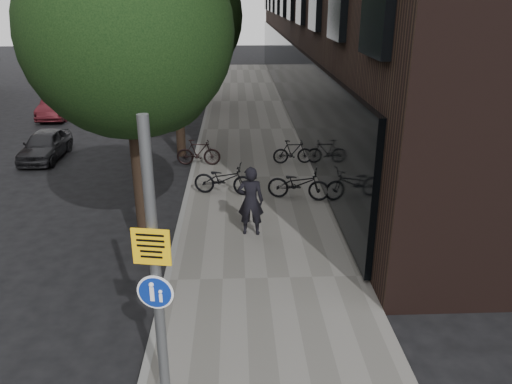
{
  "coord_description": "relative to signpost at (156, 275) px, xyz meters",
  "views": [
    {
      "loc": [
        -0.41,
        -6.3,
        6.01
      ],
      "look_at": [
        0.01,
        3.81,
        2.0
      ],
      "focal_mm": 35.0,
      "sensor_mm": 36.0,
      "label": 1
    }
  ],
  "objects": [
    {
      "name": "sidewalk",
      "position": [
        1.79,
        10.28,
        -2.35
      ],
      "size": [
        4.5,
        60.0,
        0.12
      ],
      "primitive_type": "cube",
      "color": "slate",
      "rests_on": "ground"
    },
    {
      "name": "curb_edge",
      "position": [
        -0.46,
        10.28,
        -2.35
      ],
      "size": [
        0.15,
        60.0,
        0.13
      ],
      "primitive_type": "cube",
      "color": "slate",
      "rests_on": "ground"
    },
    {
      "name": "street_tree_near",
      "position": [
        -0.99,
        4.92,
        2.69
      ],
      "size": [
        4.4,
        4.4,
        7.5
      ],
      "color": "black",
      "rests_on": "ground"
    },
    {
      "name": "street_tree_mid",
      "position": [
        -0.99,
        13.43,
        2.7
      ],
      "size": [
        5.0,
        5.0,
        7.8
      ],
      "color": "black",
      "rests_on": "ground"
    },
    {
      "name": "street_tree_far",
      "position": [
        -0.99,
        22.43,
        2.7
      ],
      "size": [
        5.0,
        5.0,
        7.8
      ],
      "color": "black",
      "rests_on": "ground"
    },
    {
      "name": "signpost",
      "position": [
        0.0,
        0.0,
        0.0
      ],
      "size": [
        0.52,
        0.15,
        4.54
      ],
      "rotation": [
        0.0,
        0.0,
        -0.17
      ],
      "color": "#595B5E",
      "rests_on": "sidewalk"
    },
    {
      "name": "pedestrian",
      "position": [
        1.49,
        5.87,
        -1.36
      ],
      "size": [
        0.72,
        0.51,
        1.86
      ],
      "primitive_type": "imported",
      "rotation": [
        0.0,
        0.0,
        3.04
      ],
      "color": "black",
      "rests_on": "sidewalk"
    },
    {
      "name": "parked_bike_facade_near",
      "position": [
        3.03,
        8.22,
        -1.79
      ],
      "size": [
        2.02,
        1.12,
        1.0
      ],
      "primitive_type": "imported",
      "rotation": [
        0.0,
        0.0,
        1.32
      ],
      "color": "black",
      "rests_on": "sidewalk"
    },
    {
      "name": "parked_bike_facade_far",
      "position": [
        3.25,
        11.72,
        -1.84
      ],
      "size": [
        1.51,
        0.47,
        0.9
      ],
      "primitive_type": "imported",
      "rotation": [
        0.0,
        0.0,
        1.61
      ],
      "color": "black",
      "rests_on": "sidewalk"
    },
    {
      "name": "parked_bike_curb_near",
      "position": [
        0.72,
        8.73,
        -1.79
      ],
      "size": [
        2.0,
        1.05,
        1.0
      ],
      "primitive_type": "imported",
      "rotation": [
        0.0,
        0.0,
        1.36
      ],
      "color": "black",
      "rests_on": "sidewalk"
    },
    {
      "name": "parked_bike_curb_far",
      "position": [
        -0.26,
        11.66,
        -1.81
      ],
      "size": [
        1.64,
        0.54,
        0.97
      ],
      "primitive_type": "imported",
      "rotation": [
        0.0,
        0.0,
        1.52
      ],
      "color": "black",
      "rests_on": "sidewalk"
    },
    {
      "name": "parked_car_near",
      "position": [
        -6.32,
        13.05,
        -1.85
      ],
      "size": [
        1.37,
        3.32,
        1.13
      ],
      "primitive_type": "imported",
      "rotation": [
        0.0,
        0.0,
        -0.01
      ],
      "color": "black",
      "rests_on": "ground"
    },
    {
      "name": "parked_car_mid",
      "position": [
        -8.13,
        20.24,
        -1.79
      ],
      "size": [
        1.44,
        3.83,
        1.25
      ],
      "primitive_type": "imported",
      "rotation": [
        0.0,
        0.0,
        0.03
      ],
      "color": "#51171E",
      "rests_on": "ground"
    },
    {
      "name": "parked_car_far",
      "position": [
        -6.42,
        27.13,
        -1.8
      ],
      "size": [
        1.73,
        4.24,
        1.23
      ],
      "primitive_type": "imported",
      "rotation": [
        0.0,
        0.0,
        0.0
      ],
      "color": "black",
      "rests_on": "ground"
    }
  ]
}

